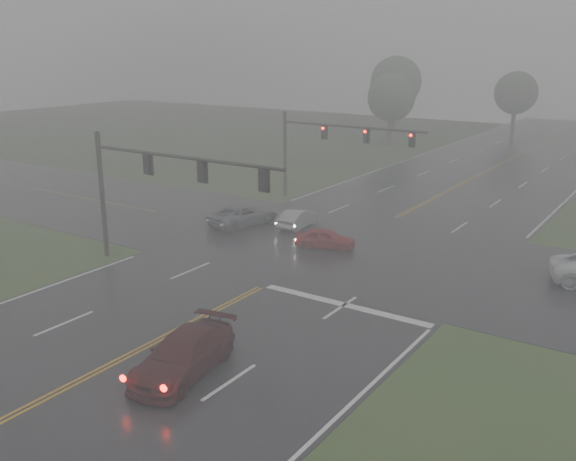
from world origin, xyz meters
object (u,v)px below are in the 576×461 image
Objects in this scene: sedan_maroon at (184,374)px; signal_gantry_near at (150,177)px; car_grey at (243,225)px; sedan_silver at (298,227)px; signal_gantry_far at (325,141)px; sedan_red at (325,248)px.

sedan_maroon is 0.41× the size of signal_gantry_near.
sedan_maroon is 1.03× the size of car_grey.
sedan_silver is 8.89m from signal_gantry_far.
sedan_red is 4.73m from sedan_silver.
signal_gantry_near reaches higher than car_grey.
signal_gantry_near is 18.13m from signal_gantry_far.
signal_gantry_far reaches higher than sedan_silver.
signal_gantry_far is (-0.16, 18.12, -0.29)m from signal_gantry_near.
signal_gantry_near is (-9.17, 7.75, 4.91)m from sedan_maroon.
sedan_maroon is at bearing 106.28° from sedan_silver.
car_grey is at bearing 60.38° from sedan_red.
signal_gantry_near is at bearing 124.85° from sedan_red.
sedan_red is at bearing 91.90° from sedan_maroon.
sedan_red is 0.30× the size of signal_gantry_far.
car_grey is at bearing 97.25° from signal_gantry_near.
sedan_maroon is 19.96m from car_grey.
signal_gantry_near reaches higher than sedan_maroon.
car_grey is (-3.32, -1.55, 0.00)m from sedan_silver.
signal_gantry_near is at bearing 129.85° from sedan_maroon.
sedan_red is at bearing -178.42° from car_grey.
signal_gantry_near reaches higher than sedan_silver.
sedan_maroon is 1.37× the size of sedan_silver.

